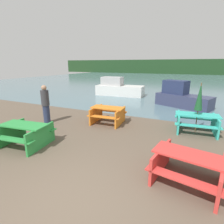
{
  "coord_description": "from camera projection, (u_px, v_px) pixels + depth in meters",
  "views": [
    {
      "loc": [
        1.96,
        -2.3,
        2.77
      ],
      "look_at": [
        -0.95,
        4.02,
        0.85
      ],
      "focal_mm": 28.0,
      "sensor_mm": 36.0,
      "label": 1
    }
  ],
  "objects": [
    {
      "name": "water",
      "position": [
        181.0,
        80.0,
        31.11
      ],
      "size": [
        60.0,
        50.0,
        0.0
      ],
      "color": "slate",
      "rests_on": "ground_plane"
    },
    {
      "name": "boat",
      "position": [
        181.0,
        97.0,
        11.63
      ],
      "size": [
        3.73,
        2.58,
        1.71
      ],
      "rotation": [
        0.0,
        0.0,
        -0.4
      ],
      "color": "#333856",
      "rests_on": "water"
    },
    {
      "name": "ground_plane",
      "position": [
        72.0,
        205.0,
        3.54
      ],
      "size": [
        60.0,
        60.0,
        0.0
      ],
      "primitive_type": "plane",
      "color": "brown"
    },
    {
      "name": "picnic_table_teal",
      "position": [
        196.0,
        121.0,
        7.3
      ],
      "size": [
        1.81,
        1.52,
        0.76
      ],
      "rotation": [
        0.0,
        0.0,
        0.09
      ],
      "color": "#33B7A8",
      "rests_on": "ground_plane"
    },
    {
      "name": "picnic_table_orange",
      "position": [
        108.0,
        114.0,
        8.36
      ],
      "size": [
        1.62,
        1.48,
        0.79
      ],
      "rotation": [
        0.0,
        0.0,
        0.07
      ],
      "color": "orange",
      "rests_on": "ground_plane"
    },
    {
      "name": "boat_second",
      "position": [
        118.0,
        89.0,
        15.87
      ],
      "size": [
        4.31,
        1.84,
        1.63
      ],
      "rotation": [
        0.0,
        0.0,
        0.06
      ],
      "color": "silver",
      "rests_on": "water"
    },
    {
      "name": "picnic_table_green",
      "position": [
        25.0,
        133.0,
        6.07
      ],
      "size": [
        1.78,
        1.57,
        0.77
      ],
      "rotation": [
        0.0,
        0.0,
        0.12
      ],
      "color": "green",
      "rests_on": "ground_plane"
    },
    {
      "name": "person",
      "position": [
        46.0,
        104.0,
        8.3
      ],
      "size": [
        0.37,
        0.37,
        1.83
      ],
      "color": "#283351",
      "rests_on": "ground_plane"
    },
    {
      "name": "picnic_table_red",
      "position": [
        189.0,
        165.0,
        4.14
      ],
      "size": [
        1.84,
        1.65,
        0.75
      ],
      "rotation": [
        0.0,
        0.0,
        -0.18
      ],
      "color": "red",
      "rests_on": "ground_plane"
    },
    {
      "name": "umbrella_darkgreen",
      "position": [
        200.0,
        97.0,
        7.02
      ],
      "size": [
        0.3,
        0.3,
        2.06
      ],
      "color": "brown",
      "rests_on": "ground_plane"
    },
    {
      "name": "far_treeline",
      "position": [
        187.0,
        67.0,
        48.09
      ],
      "size": [
        80.0,
        1.6,
        4.0
      ],
      "color": "#1E3D1E",
      "rests_on": "water"
    }
  ]
}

